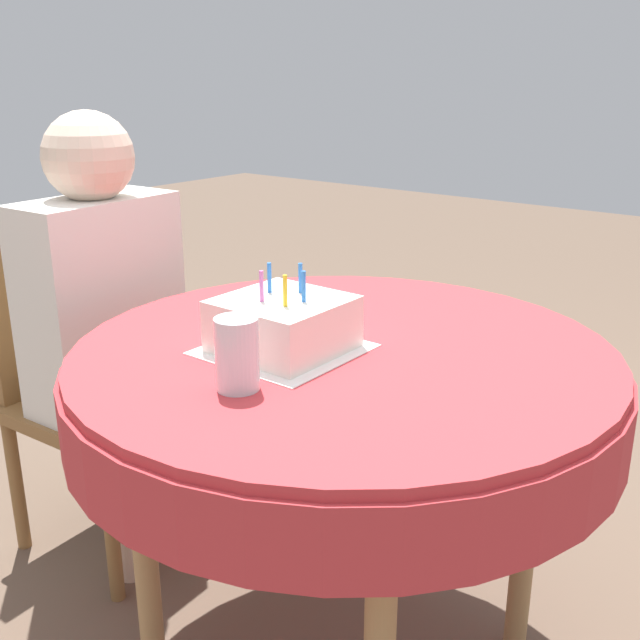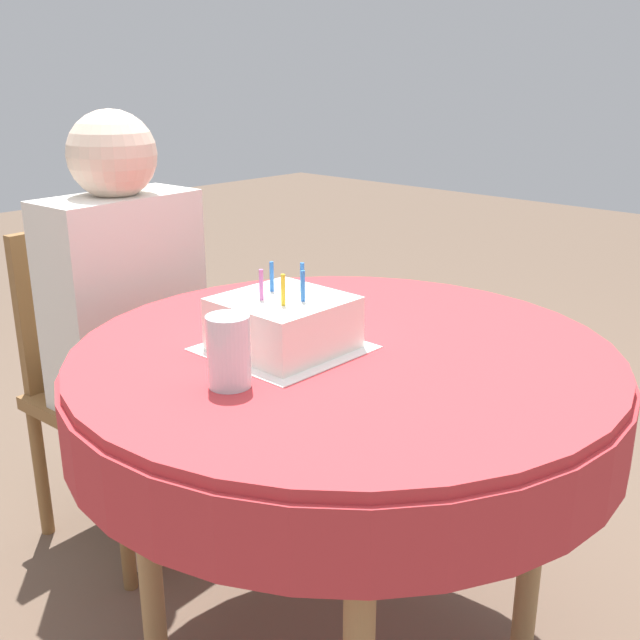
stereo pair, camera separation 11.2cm
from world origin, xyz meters
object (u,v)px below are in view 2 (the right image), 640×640
(drinking_glass, at_px, (229,351))
(person, at_px, (128,295))
(birthday_cake, at_px, (283,323))
(chair, at_px, (115,373))

(drinking_glass, bearing_deg, person, 69.17)
(person, height_order, drinking_glass, person)
(birthday_cake, xyz_separation_m, drinking_glass, (-0.18, -0.06, 0.01))
(chair, bearing_deg, drinking_glass, -111.97)
(birthday_cake, height_order, drinking_glass, birthday_cake)
(birthday_cake, distance_m, drinking_glass, 0.19)
(chair, xyz_separation_m, birthday_cake, (-0.09, -0.77, 0.34))
(chair, bearing_deg, person, -90.00)
(person, xyz_separation_m, birthday_cake, (-0.10, -0.67, 0.10))
(person, distance_m, birthday_cake, 0.69)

